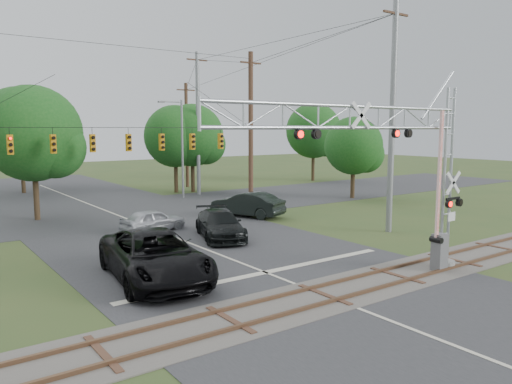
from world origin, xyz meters
TOP-DOWN VIEW (x-y plane):
  - ground at (0.00, 0.00)m, footprint 160.00×160.00m
  - road_main at (0.00, 10.00)m, footprint 14.00×90.00m
  - road_cross at (0.00, 24.00)m, footprint 90.00×12.00m
  - railroad_track at (0.00, 2.00)m, footprint 90.00×3.20m
  - crossing_gantry at (3.10, 1.64)m, footprint 12.42×0.97m
  - traffic_signal_span at (0.88, 20.00)m, footprint 19.34×0.36m
  - pickup_black at (-4.10, 7.25)m, footprint 4.15×7.34m
  - car_dark at (1.96, 12.23)m, footprint 3.76×5.61m
  - sedan_silver at (-0.22, 16.09)m, footprint 4.05×2.17m
  - suv_dark at (7.04, 16.92)m, footprint 3.65×5.35m
  - streetlight at (7.65, 27.75)m, footprint 2.22×0.23m
  - utility_poles at (2.04, 21.67)m, footprint 24.86×27.07m
  - treeline at (-2.06, 32.17)m, footprint 56.14×26.73m

SIDE VIEW (x-z plane):
  - ground at x=0.00m, z-range 0.00..0.00m
  - road_main at x=0.00m, z-range 0.00..0.02m
  - road_cross at x=0.00m, z-range 0.00..0.02m
  - railroad_track at x=0.00m, z-range -0.05..0.11m
  - sedan_silver at x=-0.22m, z-range 0.00..1.31m
  - car_dark at x=1.96m, z-range 0.00..1.51m
  - suv_dark at x=7.04m, z-range 0.00..1.67m
  - pickup_black at x=-4.10m, z-range 0.00..1.93m
  - streetlight at x=7.65m, z-range 0.49..8.83m
  - crossing_gantry at x=3.10m, z-range 0.96..8.56m
  - traffic_signal_span at x=0.88m, z-range -0.14..11.36m
  - treeline at x=-2.06m, z-range 0.83..10.56m
  - utility_poles at x=2.04m, z-range -0.38..12.94m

